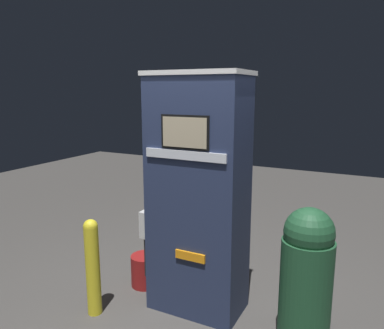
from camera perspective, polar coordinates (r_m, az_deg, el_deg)
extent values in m
plane|color=#423F3D|center=(3.66, -0.96, -22.54)|extent=(14.00, 14.00, 0.00)
cube|color=#232D4C|center=(3.58, 0.93, -12.93)|extent=(0.85, 0.50, 1.14)
cube|color=#232D4C|center=(3.29, 0.99, 4.49)|extent=(0.85, 0.50, 1.02)
cube|color=silver|center=(3.27, 1.02, 13.73)|extent=(0.88, 0.53, 0.04)
cube|color=black|center=(3.06, -1.11, 4.93)|extent=(0.44, 0.01, 0.28)
cube|color=tan|center=(3.05, -1.18, 4.92)|extent=(0.40, 0.01, 0.25)
cube|color=silver|center=(3.08, -1.14, 1.42)|extent=(0.74, 0.02, 0.08)
cube|color=orange|center=(3.32, -0.28, -13.83)|extent=(0.28, 0.02, 0.08)
cube|color=silver|center=(3.63, -6.49, -8.76)|extent=(0.09, 0.22, 0.26)
cylinder|color=black|center=(3.70, -7.03, -13.79)|extent=(0.03, 0.03, 0.39)
cylinder|color=yellow|center=(3.65, -14.86, -15.35)|extent=(0.13, 0.13, 0.85)
sphere|color=yellow|center=(3.48, -15.22, -9.10)|extent=(0.13, 0.13, 0.13)
cylinder|color=#1E4C2D|center=(3.27, 16.86, -18.33)|extent=(0.41, 0.41, 0.90)
sphere|color=#1E4C2D|center=(3.05, 17.42, -9.84)|extent=(0.39, 0.39, 0.39)
cylinder|color=maroon|center=(4.14, -7.14, -15.69)|extent=(0.30, 0.30, 0.33)
cylinder|color=black|center=(3.97, -6.72, -11.21)|extent=(0.02, 0.11, 0.42)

